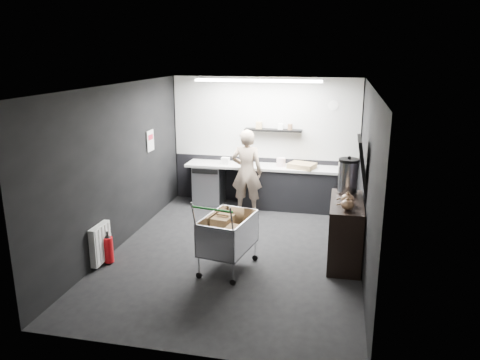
# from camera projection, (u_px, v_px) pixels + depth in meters

# --- Properties ---
(floor) EXTENTS (5.50, 5.50, 0.00)m
(floor) POSITION_uv_depth(u_px,v_px,m) (236.00, 252.00, 7.73)
(floor) COLOR black
(floor) RESTS_ON ground
(ceiling) EXTENTS (5.50, 5.50, 0.00)m
(ceiling) POSITION_uv_depth(u_px,v_px,m) (236.00, 86.00, 7.01)
(ceiling) COLOR silver
(ceiling) RESTS_ON wall_back
(wall_back) EXTENTS (5.50, 0.00, 5.50)m
(wall_back) POSITION_uv_depth(u_px,v_px,m) (265.00, 141.00, 9.96)
(wall_back) COLOR black
(wall_back) RESTS_ON floor
(wall_front) EXTENTS (5.50, 0.00, 5.50)m
(wall_front) POSITION_uv_depth(u_px,v_px,m) (177.00, 239.00, 4.78)
(wall_front) COLOR black
(wall_front) RESTS_ON floor
(wall_left) EXTENTS (0.00, 5.50, 5.50)m
(wall_left) POSITION_uv_depth(u_px,v_px,m) (119.00, 167.00, 7.78)
(wall_left) COLOR black
(wall_left) RESTS_ON floor
(wall_right) EXTENTS (0.00, 5.50, 5.50)m
(wall_right) POSITION_uv_depth(u_px,v_px,m) (367.00, 180.00, 6.96)
(wall_right) COLOR black
(wall_right) RESTS_ON floor
(kitchen_wall_panel) EXTENTS (3.95, 0.02, 1.70)m
(kitchen_wall_panel) POSITION_uv_depth(u_px,v_px,m) (265.00, 118.00, 9.80)
(kitchen_wall_panel) COLOR beige
(kitchen_wall_panel) RESTS_ON wall_back
(dado_panel) EXTENTS (3.95, 0.02, 1.00)m
(dado_panel) POSITION_uv_depth(u_px,v_px,m) (264.00, 180.00, 10.16)
(dado_panel) COLOR black
(dado_panel) RESTS_ON wall_back
(floating_shelf) EXTENTS (1.20, 0.22, 0.04)m
(floating_shelf) POSITION_uv_depth(u_px,v_px,m) (273.00, 130.00, 9.72)
(floating_shelf) COLOR black
(floating_shelf) RESTS_ON wall_back
(wall_clock) EXTENTS (0.20, 0.03, 0.20)m
(wall_clock) POSITION_uv_depth(u_px,v_px,m) (333.00, 105.00, 9.43)
(wall_clock) COLOR white
(wall_clock) RESTS_ON wall_back
(poster) EXTENTS (0.02, 0.30, 0.40)m
(poster) POSITION_uv_depth(u_px,v_px,m) (150.00, 141.00, 8.94)
(poster) COLOR silver
(poster) RESTS_ON wall_left
(poster_red_band) EXTENTS (0.02, 0.22, 0.10)m
(poster_red_band) POSITION_uv_depth(u_px,v_px,m) (150.00, 137.00, 8.92)
(poster_red_band) COLOR red
(poster_red_band) RESTS_ON poster
(radiator) EXTENTS (0.10, 0.50, 0.60)m
(radiator) POSITION_uv_depth(u_px,v_px,m) (100.00, 244.00, 7.18)
(radiator) COLOR white
(radiator) RESTS_ON wall_left
(ceiling_strip) EXTENTS (2.40, 0.20, 0.04)m
(ceiling_strip) POSITION_uv_depth(u_px,v_px,m) (258.00, 81.00, 8.76)
(ceiling_strip) COLOR white
(ceiling_strip) RESTS_ON ceiling
(prep_counter) EXTENTS (3.20, 0.61, 0.90)m
(prep_counter) POSITION_uv_depth(u_px,v_px,m) (268.00, 186.00, 9.86)
(prep_counter) COLOR black
(prep_counter) RESTS_ON floor
(person) EXTENTS (0.63, 0.42, 1.72)m
(person) POSITION_uv_depth(u_px,v_px,m) (247.00, 172.00, 9.40)
(person) COLOR beige
(person) RESTS_ON floor
(shopping_cart) EXTENTS (0.79, 1.14, 1.15)m
(shopping_cart) POSITION_uv_depth(u_px,v_px,m) (228.00, 235.00, 6.98)
(shopping_cart) COLOR silver
(shopping_cart) RESTS_ON floor
(sideboard) EXTENTS (0.56, 1.31, 1.97)m
(sideboard) POSITION_uv_depth(u_px,v_px,m) (346.00, 223.00, 7.29)
(sideboard) COLOR black
(sideboard) RESTS_ON floor
(fire_extinguisher) EXTENTS (0.15, 0.15, 0.50)m
(fire_extinguisher) POSITION_uv_depth(u_px,v_px,m) (108.00, 249.00, 7.25)
(fire_extinguisher) COLOR red
(fire_extinguisher) RESTS_ON floor
(cardboard_box) EXTENTS (0.61, 0.53, 0.10)m
(cardboard_box) POSITION_uv_depth(u_px,v_px,m) (302.00, 166.00, 9.53)
(cardboard_box) COLOR tan
(cardboard_box) RESTS_ON prep_counter
(pink_tub) EXTENTS (0.18, 0.18, 0.18)m
(pink_tub) POSITION_uv_depth(u_px,v_px,m) (281.00, 162.00, 9.66)
(pink_tub) COLOR #F8D7D8
(pink_tub) RESTS_ON prep_counter
(white_container) EXTENTS (0.17, 0.13, 0.14)m
(white_container) POSITION_uv_depth(u_px,v_px,m) (225.00, 161.00, 9.86)
(white_container) COLOR white
(white_container) RESTS_ON prep_counter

